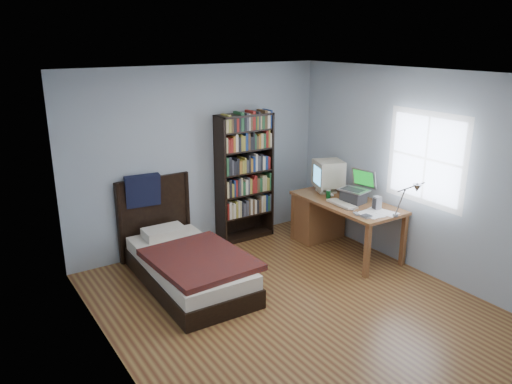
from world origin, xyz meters
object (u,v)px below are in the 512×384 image
Objects in this scene: bed at (186,262)px; desk_lamp at (414,191)px; laptop at (355,194)px; keyboard at (342,204)px; desk at (325,214)px; speaker at (377,203)px; soda_can at (328,194)px; bookshelf at (245,177)px; crt_monitor at (327,174)px.

desk_lamp is at bearing -33.86° from bed.
keyboard is at bearing 179.42° from laptop.
speaker is at bearing -84.72° from desk.
bed reaches higher than speaker.
desk_lamp reaches higher than bed.
soda_can is 1.22m from bookshelf.
speaker is (0.03, -0.37, -0.03)m from laptop.
soda_can is (-0.13, -0.20, 0.37)m from desk.
speaker is 1.91m from bookshelf.
bookshelf is (-0.88, 0.75, 0.50)m from desk.
desk is 2.23m from bed.
crt_monitor is at bearing 2.23° from bed.
desk_lamp is at bearing -92.79° from crt_monitor.
bed is at bearing 168.20° from laptop.
desk_lamp is 3.06× the size of speaker.
laptop is 3.91× the size of soda_can.
desk_lamp is 0.29× the size of bookshelf.
crt_monitor reaches higher than desk.
keyboard is at bearing -12.96° from bed.
speaker is at bearing 80.82° from desk_lamp.
keyboard is (-0.17, -0.52, 0.33)m from desk.
bookshelf is (-0.71, 1.27, 0.17)m from keyboard.
crt_monitor is at bearing 87.21° from desk_lamp.
bookshelf is (-0.94, 0.71, -0.07)m from crt_monitor.
keyboard is 3.95× the size of soda_can.
bookshelf is at bearing 128.43° from soda_can.
laptop is 0.37m from soda_can.
soda_can is at bearing -127.10° from crt_monitor.
keyboard is 2.54× the size of speaker.
laptop is at bearing 86.04° from desk_lamp.
speaker is (0.25, -0.37, 0.07)m from keyboard.
desk_lamp is at bearing -79.05° from keyboard.
desk_lamp reaches higher than keyboard.
desk_lamp is 0.26× the size of bed.
bookshelf is at bearing 121.70° from keyboard.
desk is at bearing 1.21° from bed.
laptop is at bearing -84.56° from desk.
desk_lamp reaches higher than laptop.
soda_can is at bearing -4.16° from bed.
desk is at bearing 102.45° from speaker.
desk_lamp is 0.73m from speaker.
bed is at bearing 169.52° from keyboard.
crt_monitor is 2.95× the size of speaker.
bed is at bearing 175.84° from soda_can.
keyboard is 0.22× the size of bed.
bed reaches higher than soda_can.
soda_can is 0.05× the size of bed.
bookshelf reaches higher than bed.
desk_lamp is at bearing -69.30° from bookshelf.
crt_monitor reaches higher than soda_can.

